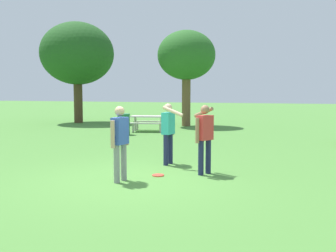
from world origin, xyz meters
TOP-DOWN VIEW (x-y plane):
  - ground_plane at (0.00, 0.00)m, footprint 120.00×120.00m
  - person_thrower at (-0.15, -0.18)m, footprint 0.27×0.61m
  - person_catcher at (0.17, 2.01)m, footprint 0.66×0.68m
  - person_bystander at (1.38, 1.17)m, footprint 0.59×0.80m
  - frisbee at (0.42, 0.63)m, footprint 0.28×0.28m
  - picnic_table_far at (-3.74, 9.80)m, footprint 2.00×1.79m
  - trash_can_beside_table at (-4.21, 8.03)m, footprint 0.59×0.59m
  - tree_tall_left at (-9.99, 13.14)m, footprint 4.58×4.58m
  - tree_broad_center at (-2.86, 13.26)m, footprint 3.28×3.28m

SIDE VIEW (x-z plane):
  - ground_plane at x=0.00m, z-range 0.00..0.00m
  - frisbee at x=0.42m, z-range 0.00..0.03m
  - trash_can_beside_table at x=-4.21m, z-range 0.00..0.96m
  - picnic_table_far at x=-3.74m, z-range 0.18..0.95m
  - person_thrower at x=-0.15m, z-range 0.12..1.76m
  - person_catcher at x=0.17m, z-range 0.14..1.78m
  - person_bystander at x=1.38m, z-range 0.14..1.78m
  - tree_broad_center at x=-2.86m, z-range 1.26..6.67m
  - tree_tall_left at x=-9.99m, z-range 1.17..7.47m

